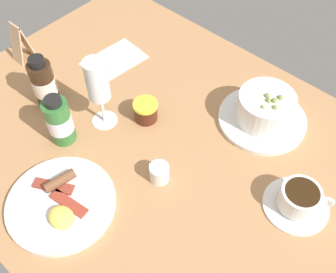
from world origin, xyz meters
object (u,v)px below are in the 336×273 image
jam_jar (146,111)px  menu_card (20,42)px  wine_glass (98,83)px  porridge_bowl (265,110)px  creamer_jug (159,172)px  breakfast_plate (61,203)px  coffee_cup (299,200)px  sauce_bottle_green (59,121)px  sauce_bottle_brown (44,84)px  cutlery_setting (113,61)px

jam_jar → menu_card: bearing=9.3°
wine_glass → menu_card: (34.25, -0.78, -7.26)cm
porridge_bowl → creamer_jug: bearing=75.4°
wine_glass → breakfast_plate: wine_glass is taller
porridge_bowl → coffee_cup: bearing=141.1°
sauce_bottle_green → breakfast_plate: bearing=139.2°
jam_jar → sauce_bottle_brown: bearing=29.5°
breakfast_plate → sauce_bottle_brown: bearing=-33.2°
porridge_bowl → jam_jar: size_ratio=3.56×
sauce_bottle_brown → menu_card: sauce_bottle_brown is taller
wine_glass → cutlery_setting: bearing=-48.4°
porridge_bowl → creamer_jug: size_ratio=4.07×
jam_jar → sauce_bottle_brown: 26.14cm
porridge_bowl → wine_glass: 40.33cm
sauce_bottle_green → breakfast_plate: (-14.11, 12.17, -5.27)cm
cutlery_setting → menu_card: 25.68cm
porridge_bowl → menu_card: bearing=21.8°
sauce_bottle_brown → porridge_bowl: bearing=-144.9°
creamer_jug → sauce_bottle_green: 26.14cm
porridge_bowl → cutlery_setting: 45.23cm
creamer_jug → wine_glass: bearing=-8.8°
sauce_bottle_green → menu_card: (30.95, -10.94, -0.51)cm
sauce_bottle_green → sauce_bottle_brown: (12.10, -4.98, 0.38)cm
porridge_bowl → wine_glass: wine_glass is taller
coffee_cup → porridge_bowl: bearing=-38.9°
cutlery_setting → menu_card: (19.56, 15.72, 5.43)cm
wine_glass → sauce_bottle_green: wine_glass is taller
creamer_jug → breakfast_plate: bearing=60.3°
porridge_bowl → breakfast_plate: (18.51, 48.55, -3.15)cm
coffee_cup → sauce_bottle_green: (51.47, 21.20, 3.49)cm
sauce_bottle_green → breakfast_plate: 19.37cm
porridge_bowl → breakfast_plate: bearing=69.1°
cutlery_setting → jam_jar: (-21.77, 8.95, 2.38)cm
creamer_jug → menu_card: (55.87, -4.12, 3.41)cm
breakfast_plate → wine_glass: bearing=-64.2°
porridge_bowl → jam_jar: (22.24, 18.66, -1.44)cm
cutlery_setting → breakfast_plate: 46.46cm
porridge_bowl → coffee_cup: (-18.84, 15.17, -1.37)cm
breakfast_plate → cutlery_setting: bearing=-56.7°
wine_glass → sauce_bottle_green: bearing=72.0°
cutlery_setting → breakfast_plate: size_ratio=0.76×
menu_card → sauce_bottle_brown: bearing=162.5°
cutlery_setting → sauce_bottle_green: sauce_bottle_green is taller
creamer_jug → jam_jar: (14.54, -10.90, 0.36)cm
coffee_cup → wine_glass: wine_glass is taller
coffee_cup → menu_card: menu_card is taller
sauce_bottle_green → menu_card: sauce_bottle_green is taller
porridge_bowl → breakfast_plate: 52.05cm
cutlery_setting → creamer_jug: bearing=151.3°
wine_glass → sauce_bottle_brown: size_ratio=1.31×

